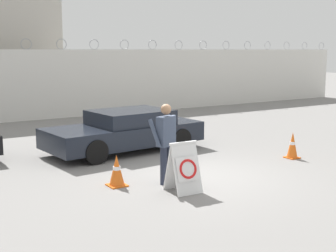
{
  "coord_description": "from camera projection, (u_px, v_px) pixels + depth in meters",
  "views": [
    {
      "loc": [
        -6.32,
        -8.79,
        2.99
      ],
      "look_at": [
        -0.36,
        0.66,
        1.16
      ],
      "focal_mm": 50.0,
      "sensor_mm": 36.0,
      "label": 1
    }
  ],
  "objects": [
    {
      "name": "perimeter_wall",
      "position": [
        46.0,
        84.0,
        20.21
      ],
      "size": [
        36.0,
        0.3,
        3.46
      ],
      "color": "silver",
      "rests_on": "ground_plane"
    },
    {
      "name": "parked_car_rear_sedan",
      "position": [
        125.0,
        131.0,
        13.83
      ],
      "size": [
        4.78,
        2.34,
        1.22
      ],
      "rotation": [
        0.0,
        0.0,
        3.23
      ],
      "color": "black",
      "rests_on": "ground_plane"
    },
    {
      "name": "traffic_cone_mid",
      "position": [
        117.0,
        171.0,
        10.32
      ],
      "size": [
        0.4,
        0.4,
        0.7
      ],
      "color": "orange",
      "rests_on": "ground_plane"
    },
    {
      "name": "barricade_sign",
      "position": [
        184.0,
        167.0,
        9.86
      ],
      "size": [
        0.65,
        0.68,
        1.08
      ],
      "rotation": [
        0.0,
        0.0,
        -0.04
      ],
      "color": "white",
      "rests_on": "ground_plane"
    },
    {
      "name": "ground_plane",
      "position": [
        196.0,
        176.0,
        11.15
      ],
      "size": [
        90.0,
        90.0,
        0.0
      ],
      "primitive_type": "plane",
      "color": "gray"
    },
    {
      "name": "traffic_cone_far",
      "position": [
        292.0,
        145.0,
        12.98
      ],
      "size": [
        0.35,
        0.35,
        0.73
      ],
      "color": "orange",
      "rests_on": "ground_plane"
    },
    {
      "name": "security_guard",
      "position": [
        166.0,
        139.0,
        10.39
      ],
      "size": [
        0.7,
        0.36,
        1.81
      ],
      "rotation": [
        0.0,
        0.0,
        -2.8
      ],
      "color": "#232838",
      "rests_on": "ground_plane"
    }
  ]
}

